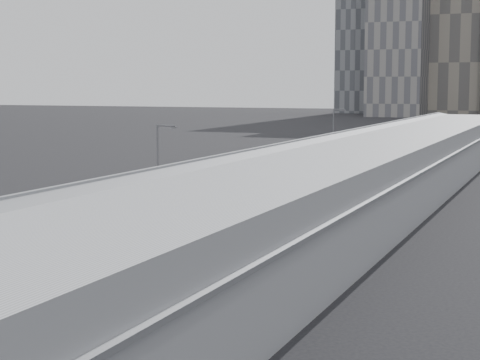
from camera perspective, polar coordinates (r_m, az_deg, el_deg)
The scene contains 20 objects.
sidewalk at distance 82.78m, azimuth 6.79°, elevation -1.81°, with size 10.00×170.00×0.12m, color gray.
lane_line at distance 86.20m, azimuth 0.06°, elevation -1.46°, with size 0.12×160.00×0.02m, color gold.
depot at distance 81.36m, azimuth 9.53°, elevation 0.45°, with size 12.45×160.40×7.20m.
bus_1 at distance 52.88m, azimuth -11.52°, elevation -5.14°, with size 2.77×12.34×3.60m.
bus_2 at distance 65.62m, azimuth -4.15°, elevation -2.55°, with size 3.77×14.03×4.05m.
bus_3 at distance 79.31m, azimuth 0.58°, elevation -0.91°, with size 3.95×14.21×4.10m.
bus_4 at distance 89.57m, azimuth 3.45°, elevation -0.08°, with size 3.30×13.75×3.99m.
bus_5 at distance 105.57m, azimuth 6.47°, elevation 0.90°, with size 3.84×13.48×3.89m.
bus_6 at distance 118.84m, azimuth 8.14°, elevation 1.51°, with size 3.94×13.36×3.85m.
bus_7 at distance 132.98m, azimuth 9.97°, elevation 1.99°, with size 2.80×12.52×3.64m.
bus_8 at distance 145.67m, azimuth 11.09°, elevation 2.44°, with size 3.09×14.00×4.08m.
tree_1 at distance 60.40m, azimuth -2.36°, elevation -2.20°, with size 1.60×1.60×3.74m.
tree_2 at distance 80.58m, azimuth 4.16°, elevation 0.73°, with size 1.84×1.84×4.84m.
tree_3 at distance 110.23m, azimuth 9.39°, elevation 2.09°, with size 1.32×1.32×4.29m.
tree_4 at distance 129.94m, azimuth 11.16°, elevation 2.55°, with size 2.55×2.55×4.41m.
tree_5 at distance 157.81m, azimuth 13.43°, elevation 3.43°, with size 1.48×1.48×4.54m.
street_lamp_near at distance 73.45m, azimuth -5.73°, elevation 1.07°, with size 2.04×0.22×8.78m.
street_lamp_far at distance 128.47m, azimuth 6.73°, elevation 3.44°, with size 2.04×0.22×8.67m.
shipping_container at distance 143.84m, azimuth 7.86°, elevation 2.29°, with size 2.41×5.39×2.67m, color #164718.
suv at distance 160.69m, azimuth 9.75°, elevation 2.55°, with size 2.89×6.26×1.74m, color black.
Camera 1 is at (31.22, -23.81, 12.25)m, focal length 60.00 mm.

